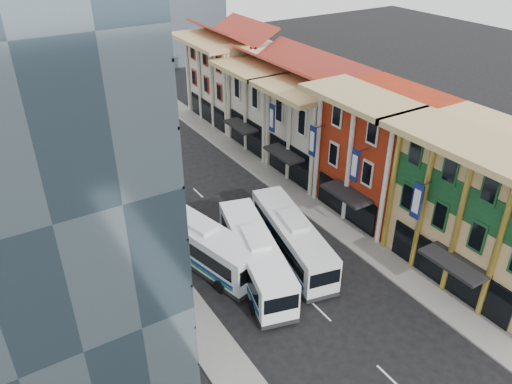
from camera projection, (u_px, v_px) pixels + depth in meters
sidewalk_right at (302, 199)px, 51.55m from camera, size 3.00×90.00×0.15m
sidewalk_left at (146, 252)px, 43.79m from camera, size 3.00×90.00×0.15m
shophouse_tan at (493, 210)px, 38.59m from camera, size 8.00×14.00×12.00m
shophouse_red at (383, 153)px, 47.42m from camera, size 8.00×10.00×12.00m
shophouse_cream_near at (320, 130)px, 54.91m from camera, size 8.00×9.00×10.00m
shophouse_cream_mid at (275, 106)px, 61.53m from camera, size 8.00×9.00×10.00m
shophouse_cream_far at (233, 80)px, 69.01m from camera, size 8.00×12.00×11.00m
office_tower at (4, 124)px, 30.23m from camera, size 12.00×26.00×30.00m
office_block_far at (0, 122)px, 51.61m from camera, size 10.00×18.00×14.00m
bus_left_near at (255, 256)px, 40.08m from camera, size 6.12×13.02×4.07m
bus_left_far at (199, 242)px, 41.71m from camera, size 5.87×13.05×4.08m
bus_right at (292, 238)px, 42.32m from camera, size 5.38×12.70×3.97m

